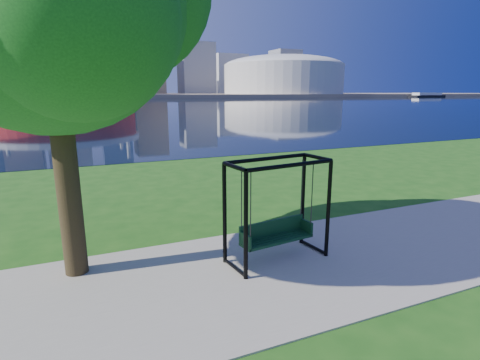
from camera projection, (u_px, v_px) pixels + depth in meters
ground at (247, 262)px, 7.53m from camera, size 900.00×900.00×0.00m
path at (258, 272)px, 7.08m from camera, size 120.00×4.00×0.03m
river at (88, 105)px, 98.68m from camera, size 900.00×180.00×0.02m
far_bank at (79, 95)px, 280.74m from camera, size 900.00×228.00×2.00m
stadium at (59, 72)px, 210.40m from camera, size 83.00×83.00×32.00m
arena at (283, 74)px, 265.96m from camera, size 84.00×84.00×26.56m
skyline at (68, 48)px, 283.05m from camera, size 392.00×66.00×96.50m
swing at (277, 213)px, 7.44m from camera, size 2.12×1.12×2.08m
barge at (427, 95)px, 260.73m from camera, size 28.86×8.85×2.86m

